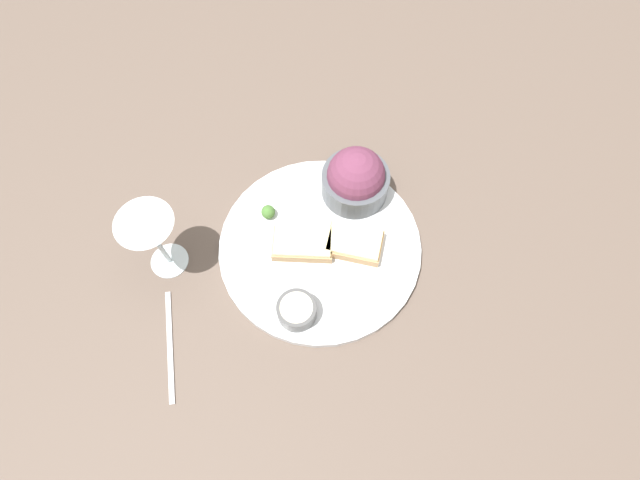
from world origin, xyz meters
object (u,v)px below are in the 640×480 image
Objects in this scene: wine_glass at (152,235)px; cheese_toast_near at (303,244)px; fork at (170,345)px; salad_bowl at (356,179)px; sauce_ramekin at (297,310)px; cheese_toast_far at (354,243)px.

cheese_toast_near is at bearing 30.32° from wine_glass.
fork is (-0.11, -0.23, -0.02)m from cheese_toast_near.
salad_bowl is 1.03× the size of cheese_toast_near.
sauce_ramekin is 0.41× the size of fork.
fork is (-0.15, -0.37, -0.05)m from salad_bowl.
cheese_toast_far is 0.73× the size of wine_glass.
salad_bowl is at bearing 76.05° from cheese_toast_near.
salad_bowl is 1.88× the size of sauce_ramekin.
cheese_toast_near is 1.11× the size of cheese_toast_far.
cheese_toast_far is at bearing 29.20° from wine_glass.
fork is (0.08, -0.12, -0.10)m from wine_glass.
salad_bowl reaches higher than fork.
wine_glass is 0.93× the size of fork.
wine_glass is at bearing -149.68° from cheese_toast_near.
salad_bowl reaches higher than sauce_ramekin.
cheese_toast_near is 0.75× the size of fork.
salad_bowl is 0.34m from wine_glass.
sauce_ramekin reaches higher than fork.
fork is at bearing -125.19° from cheese_toast_far.
sauce_ramekin is 0.24m from wine_glass.
salad_bowl is at bearing 92.05° from sauce_ramekin.
salad_bowl reaches higher than cheese_toast_near.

